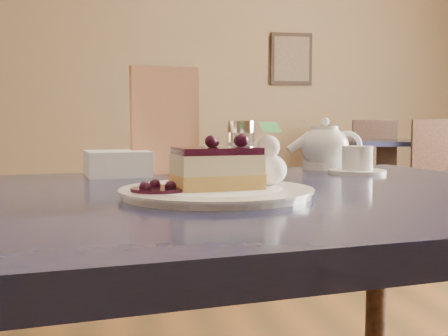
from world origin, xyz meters
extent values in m
cube|color=olive|center=(0.00, 5.00, 1.50)|extent=(8.00, 0.02, 3.00)
cube|color=black|center=(1.80, 4.97, 1.60)|extent=(0.45, 0.03, 0.55)
cube|color=#1E213A|center=(0.19, 0.02, 0.79)|extent=(1.41, 1.06, 0.04)
cylinder|color=#4C2F22|center=(0.71, 0.48, 0.38)|extent=(0.05, 0.05, 0.77)
cylinder|color=white|center=(0.20, -0.03, 0.81)|extent=(0.29, 0.29, 0.01)
cube|color=#EDCA51|center=(0.20, -0.03, 0.83)|extent=(0.14, 0.11, 0.02)
cube|color=beige|center=(0.20, -0.03, 0.86)|extent=(0.14, 0.11, 0.03)
cube|color=black|center=(0.20, -0.03, 0.88)|extent=(0.14, 0.11, 0.01)
ellipsoid|color=white|center=(0.29, 0.00, 0.85)|extent=(0.06, 0.06, 0.05)
cylinder|color=black|center=(0.11, -0.05, 0.82)|extent=(0.09, 0.09, 0.01)
cylinder|color=white|center=(0.57, 0.31, 0.81)|extent=(0.13, 0.13, 0.01)
cylinder|color=white|center=(0.57, 0.31, 0.84)|extent=(0.07, 0.07, 0.05)
ellipsoid|color=white|center=(0.54, 0.43, 0.86)|extent=(0.12, 0.12, 0.10)
cylinder|color=white|center=(0.54, 0.43, 0.92)|extent=(0.06, 0.06, 0.01)
cylinder|color=white|center=(0.46, 0.43, 0.86)|extent=(0.07, 0.02, 0.05)
cube|color=beige|center=(0.15, 0.37, 0.93)|extent=(0.15, 0.06, 0.24)
cylinder|color=white|center=(0.32, 0.39, 0.85)|extent=(0.06, 0.06, 0.09)
cylinder|color=silver|center=(0.32, 0.39, 0.91)|extent=(0.06, 0.06, 0.03)
cube|color=white|center=(0.04, 0.34, 0.84)|extent=(0.15, 0.15, 0.05)
cube|color=#1E213A|center=(2.45, 3.70, 0.75)|extent=(1.15, 0.99, 0.04)
cylinder|color=#4C2F22|center=(2.02, 3.38, 0.36)|extent=(0.05, 0.05, 0.73)
cylinder|color=#4C2F22|center=(2.02, 4.03, 0.36)|extent=(0.05, 0.05, 0.73)
cylinder|color=#4C2F22|center=(2.88, 4.03, 0.36)|extent=(0.05, 0.05, 0.73)
camera|label=1|loc=(0.06, -0.89, 0.92)|focal=45.00mm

